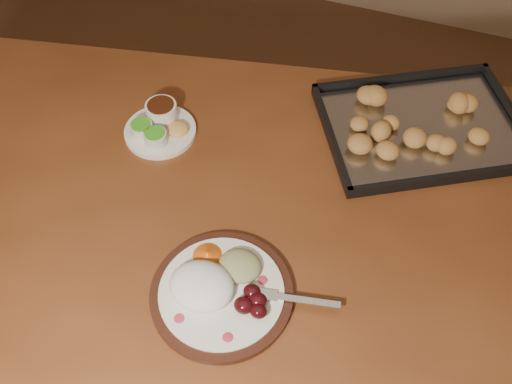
% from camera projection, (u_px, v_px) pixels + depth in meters
% --- Properties ---
extents(dining_table, '(1.65, 1.18, 0.75)m').
position_uv_depth(dining_table, '(244.00, 243.00, 1.18)').
color(dining_table, brown).
rests_on(dining_table, ground).
extents(dinner_plate, '(0.33, 0.25, 0.06)m').
position_uv_depth(dinner_plate, '(219.00, 288.00, 0.99)').
color(dinner_plate, black).
rests_on(dinner_plate, dining_table).
extents(condiment_saucer, '(0.15, 0.15, 0.05)m').
position_uv_depth(condiment_saucer, '(159.00, 126.00, 1.22)').
color(condiment_saucer, white).
rests_on(condiment_saucer, dining_table).
extents(baking_tray, '(0.52, 0.48, 0.04)m').
position_uv_depth(baking_tray, '(423.00, 125.00, 1.23)').
color(baking_tray, black).
rests_on(baking_tray, dining_table).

